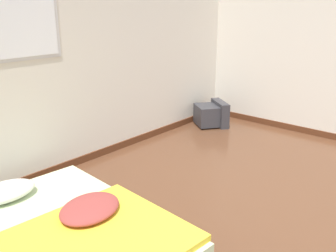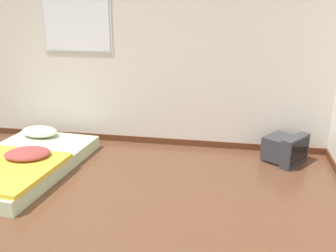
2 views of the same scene
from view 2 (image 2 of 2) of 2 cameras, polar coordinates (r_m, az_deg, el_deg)
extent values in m
plane|color=brown|center=(3.44, -18.61, -17.26)|extent=(20.00, 20.00, 0.00)
cube|color=silver|center=(5.27, -6.34, 11.12)|extent=(7.92, 0.06, 2.60)
cube|color=#562D19|center=(5.52, -6.00, -1.95)|extent=(7.92, 0.02, 0.09)
cube|color=silver|center=(5.44, -13.77, 14.98)|extent=(1.00, 0.01, 0.81)
cube|color=white|center=(5.43, -13.79, 14.98)|extent=(0.93, 0.01, 0.74)
cube|color=beige|center=(4.90, -21.51, -5.41)|extent=(1.33, 2.00, 0.16)
ellipsoid|color=silver|center=(5.52, -19.00, -0.81)|extent=(0.54, 0.38, 0.14)
cube|color=yellow|center=(4.61, -24.28, -5.87)|extent=(1.29, 1.20, 0.05)
ellipsoid|color=#993D38|center=(4.72, -20.63, -3.96)|extent=(0.61, 0.53, 0.11)
cube|color=#333338|center=(5.03, 16.59, -3.15)|extent=(0.48, 0.50, 0.30)
cube|color=#333338|center=(4.94, 18.76, -3.62)|extent=(0.39, 0.47, 0.37)
cube|color=black|center=(4.91, 19.47, -3.71)|extent=(0.24, 0.33, 0.27)
camera|label=1|loc=(4.24, -59.14, 7.69)|focal=40.00mm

